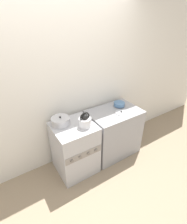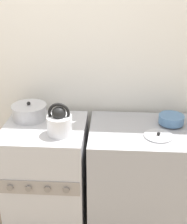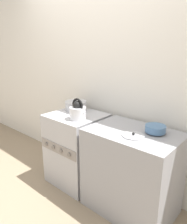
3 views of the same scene
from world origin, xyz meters
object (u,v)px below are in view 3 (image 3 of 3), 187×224
object	(u,v)px
kettle	(78,111)
stove	(77,148)
enamel_bowl	(155,129)
loose_pot_lid	(133,136)
cooking_pot	(76,106)

from	to	relation	value
kettle	stove	bearing A→B (deg)	143.05
stove	enamel_bowl	bearing A→B (deg)	6.16
kettle	loose_pot_lid	size ratio (longest dim) A/B	1.17
enamel_bowl	kettle	bearing A→B (deg)	-165.65
enamel_bowl	loose_pot_lid	xyz separation A→B (m)	(-0.11, -0.18, -0.04)
cooking_pot	loose_pot_lid	size ratio (longest dim) A/B	1.32
stove	enamel_bowl	world-z (taller)	enamel_bowl
stove	enamel_bowl	xyz separation A→B (m)	(0.91, 0.10, 0.46)
cooking_pot	enamel_bowl	distance (m)	1.04
cooking_pot	enamel_bowl	size ratio (longest dim) A/B	1.42
kettle	enamel_bowl	xyz separation A→B (m)	(0.78, 0.20, -0.05)
stove	kettle	size ratio (longest dim) A/B	3.68
stove	cooking_pot	bearing A→B (deg)	136.58
kettle	loose_pot_lid	distance (m)	0.67
enamel_bowl	loose_pot_lid	size ratio (longest dim) A/B	0.93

